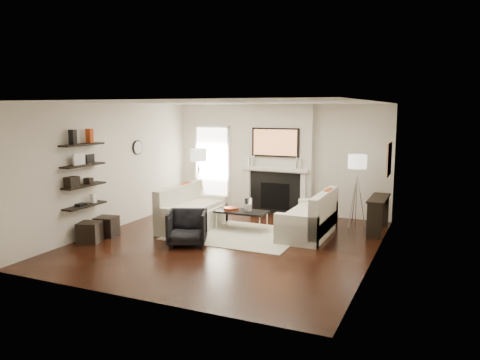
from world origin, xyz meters
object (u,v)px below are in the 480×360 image
at_px(loveseat_left_base, 193,219).
at_px(loveseat_right_base, 308,225).
at_px(ottoman_near, 107,226).
at_px(coffee_table, 242,212).
at_px(armchair, 187,226).
at_px(lamp_left_shade, 199,155).
at_px(lamp_right_shade, 357,161).

bearing_deg(loveseat_left_base, loveseat_right_base, 10.43).
bearing_deg(ottoman_near, coffee_table, 33.98).
bearing_deg(armchair, loveseat_left_base, 91.79).
xyz_separation_m(lamp_left_shade, ottoman_near, (-0.62, -2.79, -1.25)).
distance_m(coffee_table, armchair, 1.53).
bearing_deg(armchair, lamp_right_shade, 22.56).
relative_size(loveseat_left_base, lamp_right_shade, 4.50).
xyz_separation_m(armchair, lamp_left_shade, (-1.21, 2.66, 1.08)).
bearing_deg(armchair, coffee_table, 47.79).
height_order(lamp_left_shade, ottoman_near, lamp_left_shade).
height_order(loveseat_left_base, armchair, armchair).
bearing_deg(ottoman_near, armchair, 4.01).
distance_m(loveseat_right_base, armchair, 2.50).
bearing_deg(lamp_right_shade, loveseat_right_base, -123.57).
distance_m(lamp_left_shade, ottoman_near, 3.12).
height_order(lamp_right_shade, ottoman_near, lamp_right_shade).
height_order(loveseat_left_base, coffee_table, same).
xyz_separation_m(loveseat_left_base, ottoman_near, (-1.31, -1.26, -0.01)).
relative_size(loveseat_left_base, ottoman_near, 4.50).
xyz_separation_m(lamp_right_shade, ottoman_near, (-4.52, -2.86, -1.25)).
relative_size(loveseat_left_base, loveseat_right_base, 1.00).
height_order(loveseat_right_base, coffee_table, same).
relative_size(armchair, ottoman_near, 1.83).
bearing_deg(coffee_table, lamp_right_shade, 30.54).
relative_size(coffee_table, lamp_left_shade, 2.75).
bearing_deg(loveseat_right_base, ottoman_near, -155.48).
distance_m(armchair, ottoman_near, 1.84).
relative_size(coffee_table, ottoman_near, 2.75).
height_order(loveseat_right_base, armchair, armchair).
xyz_separation_m(armchair, ottoman_near, (-1.83, -0.13, -0.17)).
distance_m(loveseat_left_base, armchair, 1.26).
relative_size(coffee_table, lamp_right_shade, 2.75).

